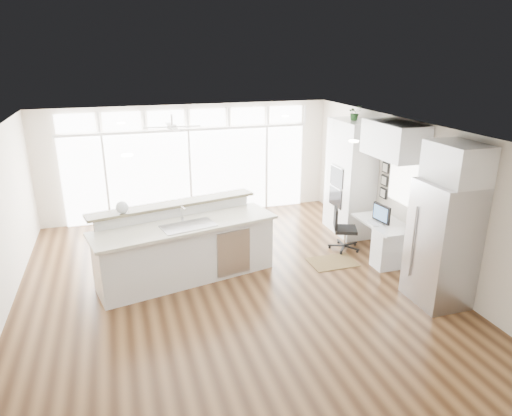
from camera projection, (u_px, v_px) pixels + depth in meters
name	position (u px, v px, depth m)	size (l,w,h in m)	color
floor	(231.00, 289.00, 7.85)	(7.00, 8.00, 0.02)	#3A2311
ceiling	(227.00, 132.00, 6.96)	(7.00, 8.00, 0.02)	silver
wall_back	(189.00, 161.00, 11.02)	(7.00, 0.04, 2.70)	beige
wall_front	(346.00, 371.00, 3.79)	(7.00, 0.04, 2.70)	beige
wall_right	(414.00, 196.00, 8.38)	(0.04, 8.00, 2.70)	beige
glass_wall	(190.00, 174.00, 11.06)	(5.80, 0.06, 2.08)	white
transom_row	(187.00, 119.00, 10.63)	(5.90, 0.06, 0.40)	white
desk_window	(403.00, 181.00, 8.58)	(0.04, 0.85, 0.85)	white
ceiling_fan	(172.00, 122.00, 9.42)	(1.16, 1.16, 0.32)	silver
recessed_lights	(224.00, 131.00, 7.15)	(3.40, 3.00, 0.02)	white
oven_cabinet	(350.00, 178.00, 9.95)	(0.64, 1.20, 2.50)	silver
desk_nook	(382.00, 241.00, 8.87)	(0.72, 1.30, 0.76)	silver
upper_cabinets	(394.00, 140.00, 8.24)	(0.64, 1.30, 0.64)	silver
refrigerator	(442.00, 244.00, 7.17)	(0.76, 0.90, 2.00)	#ADAEB2
fridge_cabinet	(457.00, 163.00, 6.76)	(0.64, 0.90, 0.60)	silver
framed_photos	(385.00, 180.00, 9.19)	(0.06, 0.22, 0.80)	black
kitchen_island	(186.00, 245.00, 8.01)	(3.22, 1.21, 1.28)	silver
rug	(332.00, 262.00, 8.82)	(0.89, 0.64, 0.01)	#352510
office_chair	(345.00, 229.00, 9.27)	(0.46, 0.42, 0.88)	black
fishbowl	(122.00, 207.00, 7.64)	(0.22, 0.22, 0.22)	silver
monitor	(382.00, 213.00, 8.66)	(0.08, 0.46, 0.39)	black
keyboard	(373.00, 223.00, 8.67)	(0.12, 0.33, 0.02)	silver
potted_plant	(355.00, 114.00, 9.50)	(0.28, 0.31, 0.24)	#235022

